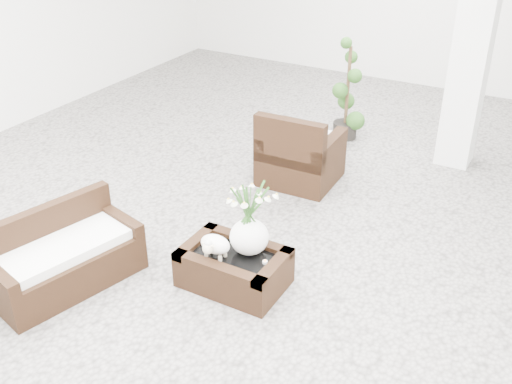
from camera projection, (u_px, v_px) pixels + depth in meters
The scene contains 9 objects.
ground at pixel (261, 243), 5.97m from camera, with size 11.00×11.00×0.00m, color gray.
column at pixel (477, 20), 6.74m from camera, with size 0.40×0.40×3.50m, color white.
coffee_table at pixel (234, 269), 5.32m from camera, with size 0.90×0.60×0.31m, color black.
sheep_figurine at pixel (215, 246), 5.17m from camera, with size 0.28×0.23×0.21m, color white.
planter_narcissus at pixel (249, 213), 5.09m from camera, with size 0.44×0.44×0.80m, color white, non-canonical shape.
tealight at pixel (265, 262), 5.13m from camera, with size 0.04×0.04×0.03m, color white.
armchair at pixel (301, 146), 6.93m from camera, with size 0.83×0.79×0.88m, color black.
loveseat at pixel (64, 251), 5.23m from camera, with size 1.29×0.62×0.69m, color black.
topiary at pixel (348, 90), 7.91m from camera, with size 0.36×0.36×1.34m, color #224516, non-canonical shape.
Camera 1 is at (2.41, -4.36, 3.32)m, focal length 42.47 mm.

